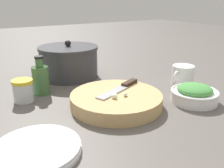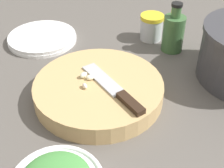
# 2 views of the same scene
# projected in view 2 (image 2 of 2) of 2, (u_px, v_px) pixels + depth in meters

# --- Properties ---
(ground_plane) EXTENTS (5.00, 5.00, 0.00)m
(ground_plane) POSITION_uv_depth(u_px,v_px,m) (135.00, 101.00, 0.75)
(ground_plane) COLOR #56514C
(cutting_board) EXTENTS (0.31, 0.31, 0.04)m
(cutting_board) POSITION_uv_depth(u_px,v_px,m) (99.00, 90.00, 0.75)
(cutting_board) COLOR tan
(cutting_board) RESTS_ON ground_plane
(chef_knife) EXTENTS (0.21, 0.11, 0.01)m
(chef_knife) POSITION_uv_depth(u_px,v_px,m) (116.00, 90.00, 0.70)
(chef_knife) COLOR black
(chef_knife) RESTS_ON cutting_board
(garlic_cloves) EXTENTS (0.06, 0.04, 0.01)m
(garlic_cloves) POSITION_uv_depth(u_px,v_px,m) (86.00, 78.00, 0.74)
(garlic_cloves) COLOR white
(garlic_cloves) RESTS_ON cutting_board
(spice_jar) EXTENTS (0.07, 0.07, 0.08)m
(spice_jar) POSITION_uv_depth(u_px,v_px,m) (151.00, 27.00, 0.97)
(spice_jar) COLOR silver
(spice_jar) RESTS_ON ground_plane
(plate_stack) EXTENTS (0.21, 0.21, 0.02)m
(plate_stack) POSITION_uv_depth(u_px,v_px,m) (42.00, 38.00, 0.97)
(plate_stack) COLOR white
(plate_stack) RESTS_ON ground_plane
(oil_bottle) EXTENTS (0.06, 0.06, 0.15)m
(oil_bottle) POSITION_uv_depth(u_px,v_px,m) (173.00, 32.00, 0.90)
(oil_bottle) COLOR #3D6638
(oil_bottle) RESTS_ON ground_plane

